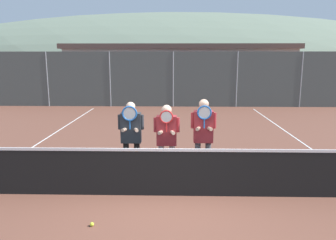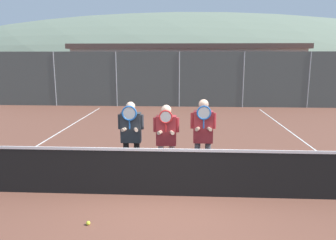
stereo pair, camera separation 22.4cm
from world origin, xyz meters
name	(u,v)px [view 2 (the right image)]	position (x,y,z in m)	size (l,w,h in m)	color
ground_plane	(166,196)	(0.00, 0.00, 0.00)	(120.00, 120.00, 0.00)	brown
hill_distant	(184,71)	(0.00, 53.62, 0.00)	(99.73, 55.41, 19.39)	slate
clubhouse_building	(187,68)	(0.41, 20.17, 1.83)	(17.45, 5.50, 3.62)	beige
fence_back	(179,79)	(0.00, 11.76, 1.49)	(20.83, 0.06, 2.99)	gray
tennis_net	(166,172)	(0.00, 0.00, 0.51)	(11.42, 0.09, 1.08)	gray
court_line_left_sideline	(30,150)	(-4.25, 3.00, 0.00)	(0.05, 16.00, 0.01)	white
court_line_right_sideline	(322,155)	(4.25, 3.00, 0.00)	(0.05, 16.00, 0.01)	white
player_leftmost	(131,133)	(-0.84, 0.94, 1.05)	(0.58, 0.34, 1.76)	black
player_center_left	(166,136)	(-0.04, 0.83, 1.02)	(0.57, 0.34, 1.72)	white
player_center_right	(203,133)	(0.76, 0.87, 1.09)	(0.56, 0.34, 1.84)	#56565B
car_far_left	(93,85)	(-5.74, 15.14, 0.86)	(4.52, 1.95, 1.68)	#B2B7BC
car_left_of_center	(170,85)	(-0.68, 15.12, 0.87)	(4.57, 1.96, 1.69)	maroon
car_center	(247,85)	(4.26, 15.15, 0.92)	(4.30, 1.95, 1.80)	black
tennis_ball_on_court	(88,223)	(-1.22, -1.23, 0.03)	(0.07, 0.07, 0.07)	#CCDB33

